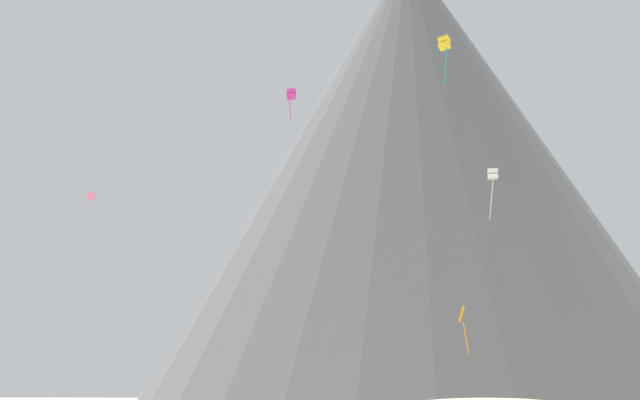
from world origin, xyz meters
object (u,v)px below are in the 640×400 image
Objects in this scene: kite_indigo_mid at (373,204)px; kite_pink_mid at (91,196)px; kite_white_mid at (493,175)px; kite_orange_low at (462,318)px; kite_rainbow_mid at (500,247)px; kite_magenta_high at (291,95)px; kite_blue_low at (570,352)px; rock_massif at (414,180)px; kite_cyan_low at (339,334)px; kite_yellow_high at (444,44)px.

kite_indigo_mid reaches higher than kite_pink_mid.
kite_orange_low is (-4.85, -20.65, -16.39)m from kite_white_mid.
kite_rainbow_mid is (6.41, 32.27, 10.80)m from kite_orange_low.
kite_indigo_mid is 0.65× the size of kite_white_mid.
kite_blue_low is (26.90, 5.40, -25.75)m from kite_magenta_high.
rock_massif is at bearing -8.85° from kite_rainbow_mid.
kite_indigo_mid is 3.47× the size of kite_rainbow_mid.
kite_blue_low is 6.00× the size of kite_rainbow_mid.
kite_yellow_high is (11.15, -11.73, 26.16)m from kite_cyan_low.
kite_yellow_high is (3.07, -38.60, 3.25)m from rock_massif.
kite_pink_mid is 45.71m from kite_rainbow_mid.
kite_cyan_low is 0.91× the size of kite_white_mid.
kite_magenta_high is at bearing -110.35° from rock_massif.
kite_indigo_mid reaches higher than kite_blue_low.
kite_yellow_high is 27.94m from kite_rainbow_mid.
kite_cyan_low is at bearing -136.05° from kite_pink_mid.
kite_indigo_mid is at bearing -122.99° from kite_pink_mid.
kite_pink_mid is 0.22× the size of kite_yellow_high.
kite_pink_mid is (-24.82, -6.16, 13.71)m from kite_cyan_low.
kite_magenta_high is at bearing 3.64° from kite_indigo_mid.
kite_indigo_mid is 31.52m from kite_pink_mid.
kite_cyan_low is 1.41× the size of kite_indigo_mid.
kite_yellow_high reaches higher than kite_pink_mid.
kite_orange_low is at bearing 129.68° from kite_rainbow_mid.
kite_white_mid is (20.29, 5.08, -7.74)m from kite_magenta_high.
kite_cyan_low is (-8.07, -26.87, -22.91)m from rock_massif.
kite_pink_mid is 38.47m from kite_yellow_high.
rock_massif is at bearing 99.32° from kite_cyan_low.
kite_cyan_low reaches higher than kite_orange_low.
kite_yellow_high reaches higher than kite_rainbow_mid.
kite_cyan_low is 24.54m from kite_orange_low.
kite_cyan_low is 1.42× the size of kite_magenta_high.
kite_orange_low is at bearing -164.11° from kite_yellow_high.
rock_massif reaches higher than kite_rainbow_mid.
kite_yellow_high is (7.93, -19.86, 10.75)m from kite_indigo_mid.
kite_magenta_high is 0.99× the size of kite_indigo_mid.
rock_massif is 30.64× the size of kite_indigo_mid.
kite_white_mid is (16.08, -1.16, 16.05)m from kite_cyan_low.
kite_rainbow_mid is (17.64, 10.45, 10.46)m from kite_cyan_low.
kite_yellow_high is (-4.93, -10.57, 10.11)m from kite_white_mid.
kite_indigo_mid reaches higher than kite_rainbow_mid.
rock_massif is 35.32m from kite_magenta_high.
kite_yellow_high is at bearing 124.60° from kite_rainbow_mid.
kite_yellow_high is at bearing 52.74° from kite_indigo_mid.
kite_pink_mid reaches higher than kite_cyan_low.
kite_pink_mid is (-20.62, 0.08, -10.08)m from kite_magenta_high.
kite_magenta_high is 22.95m from kite_pink_mid.
kite_pink_mid reaches higher than kite_blue_low.
kite_blue_low is 27.59m from kite_indigo_mid.
kite_white_mid reaches higher than kite_rainbow_mid.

